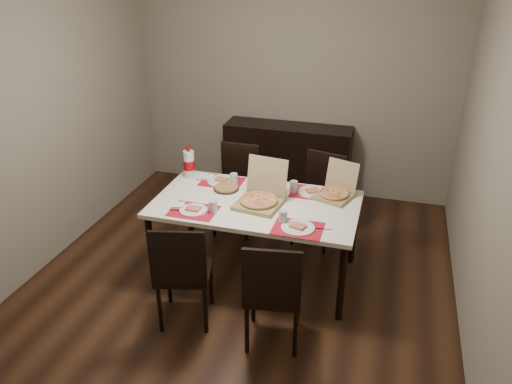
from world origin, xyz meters
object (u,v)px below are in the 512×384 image
at_px(pizza_box_center, 260,198).
at_px(chair_far_right, 320,195).
at_px(dip_bowl, 277,195).
at_px(chair_far_left, 237,184).
at_px(chair_near_left, 182,270).
at_px(soda_bottle, 189,164).
at_px(dining_table, 256,209).
at_px(chair_near_right, 273,290).
at_px(sideboard, 287,161).

bearing_deg(pizza_box_center, chair_far_right, 63.56).
bearing_deg(dip_bowl, chair_far_left, 132.60).
relative_size(chair_near_left, soda_bottle, 2.87).
bearing_deg(pizza_box_center, dip_bowl, 58.48).
xyz_separation_m(dining_table, soda_bottle, (-0.78, 0.34, 0.20)).
bearing_deg(chair_near_left, chair_far_left, 92.99).
height_order(chair_far_right, pizza_box_center, pizza_box_center).
xyz_separation_m(chair_far_right, pizza_box_center, (-0.41, -0.82, 0.30)).
bearing_deg(chair_far_left, dip_bowl, -47.40).
bearing_deg(dip_bowl, pizza_box_center, -121.52).
bearing_deg(dining_table, pizza_box_center, -28.14).
distance_m(chair_far_left, chair_far_right, 0.89).
relative_size(chair_near_left, chair_far_right, 1.00).
bearing_deg(chair_near_right, soda_bottle, 133.33).
relative_size(chair_near_left, chair_far_left, 1.00).
height_order(chair_near_left, soda_bottle, soda_bottle).
distance_m(dining_table, soda_bottle, 0.87).
xyz_separation_m(chair_far_right, soda_bottle, (-1.23, -0.45, 0.38)).
bearing_deg(pizza_box_center, soda_bottle, 155.83).
bearing_deg(chair_far_left, chair_near_left, -87.01).
distance_m(dining_table, chair_far_right, 0.93).
xyz_separation_m(sideboard, soda_bottle, (-0.67, -1.39, 0.44)).
relative_size(pizza_box_center, soda_bottle, 1.42).
bearing_deg(dining_table, chair_far_right, 60.32).
distance_m(chair_far_right, pizza_box_center, 0.96).
relative_size(sideboard, pizza_box_center, 3.26).
height_order(chair_far_left, chair_far_right, same).
xyz_separation_m(chair_near_right, chair_far_right, (0.07, 1.68, 0.00)).
distance_m(dining_table, chair_far_left, 0.93).
height_order(sideboard, chair_far_left, chair_far_left).
distance_m(chair_far_left, soda_bottle, 0.68).
distance_m(chair_near_right, dip_bowl, 1.09).
xyz_separation_m(pizza_box_center, dip_bowl, (0.11, 0.18, -0.04)).
bearing_deg(chair_far_right, sideboard, 120.58).
relative_size(dining_table, chair_far_right, 1.94).
bearing_deg(pizza_box_center, sideboard, 94.82).
bearing_deg(soda_bottle, chair_far_right, 20.08).
distance_m(sideboard, chair_near_left, 2.58).
xyz_separation_m(dining_table, dip_bowl, (0.15, 0.15, 0.08)).
xyz_separation_m(chair_far_left, chair_far_right, (0.89, -0.01, 0.00)).
xyz_separation_m(sideboard, pizza_box_center, (0.15, -1.76, 0.36)).
bearing_deg(dining_table, sideboard, 93.39).
distance_m(dining_table, dip_bowl, 0.23).
distance_m(chair_near_left, chair_far_left, 1.64).
height_order(chair_near_left, chair_far_right, same).
bearing_deg(chair_far_right, soda_bottle, -159.92).
xyz_separation_m(chair_near_left, pizza_box_center, (0.40, 0.81, 0.30)).
height_order(chair_far_left, dip_bowl, chair_far_left).
distance_m(pizza_box_center, dip_bowl, 0.21).
xyz_separation_m(chair_near_right, soda_bottle, (-1.16, 1.23, 0.38)).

